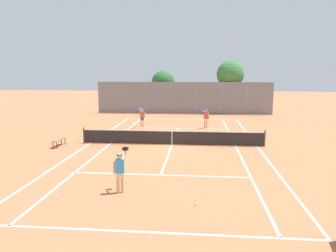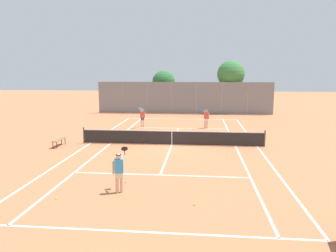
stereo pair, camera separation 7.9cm
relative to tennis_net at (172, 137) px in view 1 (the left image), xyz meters
The scene contains 15 objects.
ground_plane 0.51m from the tennis_net, ahead, with size 120.00×120.00×0.00m, color #C67047.
court_line_markings 0.51m from the tennis_net, ahead, with size 11.10×23.90×0.01m.
tennis_net is the anchor object (origin of this frame).
player_near_side 8.88m from the tennis_net, 98.71° to the right, with size 0.52×0.85×1.77m.
player_far_left 7.39m from the tennis_net, 115.14° to the left, with size 0.46×0.88×1.77m.
player_far_right 7.02m from the tennis_net, 70.51° to the left, with size 0.78×0.71×1.77m.
loose_tennis_ball_0 9.90m from the tennis_net, 80.38° to the right, with size 0.07×0.07×0.07m, color #D1DB33.
loose_tennis_ball_1 4.52m from the tennis_net, 41.80° to the right, with size 0.07×0.07×0.07m, color #D1DB33.
loose_tennis_ball_2 10.31m from the tennis_net, 110.27° to the right, with size 0.07×0.07×0.07m, color #D1DB33.
loose_tennis_ball_3 7.71m from the tennis_net, 100.16° to the right, with size 0.07×0.07×0.07m, color #D1DB33.
loose_tennis_ball_4 6.48m from the tennis_net, 127.01° to the right, with size 0.07×0.07×0.07m, color #D1DB33.
courtside_bench 7.29m from the tennis_net, behind, with size 0.36×1.50×0.47m.
back_fence 16.19m from the tennis_net, 90.00° to the left, with size 19.87×0.08×3.62m.
tree_behind_left 19.94m from the tennis_net, 97.66° to the left, with size 2.84×2.84×4.88m.
tree_behind_right 18.94m from the tennis_net, 73.29° to the left, with size 3.15×3.15×6.04m.
Camera 1 is at (1.71, -20.95, 4.76)m, focal length 35.00 mm.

